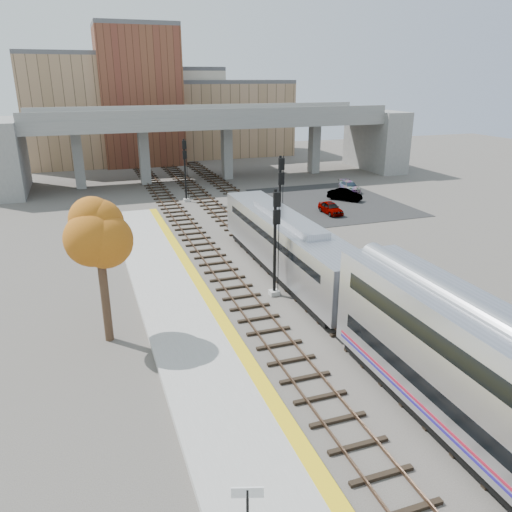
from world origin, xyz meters
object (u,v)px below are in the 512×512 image
object	(u,v)px
locomotive	(287,244)
car_a	(331,208)
signal_mast_mid	(280,201)
tree	(98,231)
signal_mast_near	(275,245)
car_b	(345,195)
signal_mast_far	(185,172)
car_c	(349,186)

from	to	relation	value
locomotive	car_a	bearing A→B (deg)	52.35
signal_mast_mid	tree	bearing A→B (deg)	-140.80
signal_mast_near	tree	distance (m)	10.91
tree	car_b	size ratio (longest dim) A/B	2.13
signal_mast_mid	car_b	size ratio (longest dim) A/B	1.92
signal_mast_far	car_b	bearing A→B (deg)	-17.95
signal_mast_mid	car_c	size ratio (longest dim) A/B	1.79
car_a	car_c	world-z (taller)	car_a
signal_mast_far	tree	bearing A→B (deg)	-109.44
tree	locomotive	bearing A→B (deg)	23.54
signal_mast_far	car_c	world-z (taller)	signal_mast_far
car_b	car_c	xyz separation A→B (m)	(2.83, 3.95, -0.04)
signal_mast_near	car_a	bearing A→B (deg)	52.86
signal_mast_far	car_b	size ratio (longest dim) A/B	1.80
signal_mast_near	car_c	bearing A→B (deg)	52.19
locomotive	car_c	world-z (taller)	locomotive
locomotive	car_b	size ratio (longest dim) A/B	5.01
tree	car_b	distance (m)	36.48
car_a	signal_mast_far	bearing A→B (deg)	141.36
car_c	car_b	bearing A→B (deg)	-117.67
signal_mast_near	signal_mast_mid	bearing A→B (deg)	66.36
locomotive	signal_mast_mid	distance (m)	6.80
signal_mast_near	signal_mast_far	distance (m)	26.84
tree	car_c	distance (m)	41.18
locomotive	car_c	size ratio (longest dim) A/B	4.68
signal_mast_mid	car_a	bearing A→B (deg)	40.58
car_a	signal_mast_near	bearing A→B (deg)	-126.95
signal_mast_mid	signal_mast_near	bearing A→B (deg)	-113.64
signal_mast_mid	locomotive	bearing A→B (deg)	-107.49
signal_mast_far	car_b	world-z (taller)	signal_mast_far
car_a	car_b	size ratio (longest dim) A/B	0.93
car_a	car_b	world-z (taller)	car_b
locomotive	tree	xyz separation A→B (m)	(-12.42, -5.41, 3.72)
locomotive	signal_mast_mid	size ratio (longest dim) A/B	2.61
locomotive	car_a	world-z (taller)	locomotive
signal_mast_far	locomotive	bearing A→B (deg)	-84.96
car_a	car_c	bearing A→B (deg)	51.15
car_c	tree	bearing A→B (deg)	-129.27
signal_mast_far	car_a	xyz separation A→B (m)	(12.63, -10.17, -2.71)
signal_mast_mid	car_b	distance (m)	17.77
car_b	signal_mast_near	bearing A→B (deg)	-167.04
locomotive	car_b	world-z (taller)	locomotive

